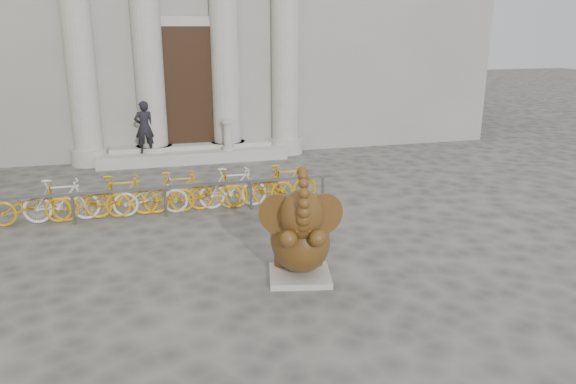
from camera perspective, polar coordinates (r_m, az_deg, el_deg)
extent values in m
plane|color=#474442|center=(9.69, -3.71, -9.49)|extent=(80.00, 80.00, 0.00)
cube|color=black|center=(18.64, -10.08, 10.40)|extent=(2.40, 0.16, 4.00)
cylinder|color=#A8A59E|center=(18.40, -20.63, 14.85)|extent=(0.90, 0.90, 8.00)
cylinder|color=#A8A59E|center=(18.34, -14.19, 15.39)|extent=(0.90, 0.90, 8.00)
cylinder|color=#A8A59E|center=(18.56, -6.49, 15.78)|extent=(0.90, 0.90, 8.00)
cylinder|color=#A8A59E|center=(18.97, -0.28, 15.90)|extent=(0.90, 0.90, 8.00)
cube|color=#A8A59E|center=(18.47, -9.60, 3.69)|extent=(6.00, 1.20, 0.36)
cube|color=#A8A59E|center=(9.91, 1.21, -8.49)|extent=(1.23, 1.15, 0.11)
ellipsoid|color=black|center=(9.97, 1.13, -6.02)|extent=(1.04, 1.01, 0.67)
ellipsoid|color=black|center=(9.67, 1.23, -4.89)|extent=(1.25, 1.44, 1.09)
cylinder|color=black|center=(10.15, -0.54, -6.68)|extent=(0.37, 0.37, 0.27)
cylinder|color=black|center=(10.19, 2.67, -6.61)|extent=(0.37, 0.37, 0.27)
cylinder|color=black|center=(9.19, -0.02, -4.66)|extent=(0.38, 0.67, 0.42)
cylinder|color=black|center=(9.22, 2.86, -4.60)|extent=(0.38, 0.67, 0.42)
ellipsoid|color=black|center=(9.11, 1.42, -2.32)|extent=(0.84, 0.81, 0.84)
cylinder|color=black|center=(9.22, -0.85, -2.35)|extent=(0.64, 0.40, 0.71)
cylinder|color=black|center=(9.27, 3.56, -2.27)|extent=(0.72, 0.13, 0.71)
cone|color=beige|center=(8.96, 0.71, -3.79)|extent=(0.09, 0.24, 0.11)
cone|color=beige|center=(8.98, 2.32, -3.76)|extent=(0.18, 0.25, 0.11)
cube|color=slate|center=(13.07, -12.43, 0.45)|extent=(8.00, 0.06, 0.06)
cylinder|color=slate|center=(13.25, -20.99, -1.65)|extent=(0.06, 0.06, 0.70)
cylinder|color=slate|center=(13.17, -12.34, -1.01)|extent=(0.06, 0.06, 0.70)
cylinder|color=slate|center=(13.39, -3.78, -0.35)|extent=(0.06, 0.06, 0.70)
cylinder|color=slate|center=(13.84, 3.54, 0.23)|extent=(0.06, 0.06, 0.70)
imported|color=#CA8D12|center=(13.57, -24.75, -1.00)|extent=(1.70, 0.50, 1.00)
imported|color=beige|center=(13.47, -22.05, -0.80)|extent=(1.66, 0.47, 1.00)
imported|color=#CA8D12|center=(13.41, -19.33, -0.60)|extent=(1.70, 0.50, 1.00)
imported|color=#CA8D12|center=(13.37, -16.58, -0.39)|extent=(1.66, 0.47, 1.00)
imported|color=beige|center=(13.36, -13.82, -0.18)|extent=(1.70, 0.50, 1.00)
imported|color=#CA8D12|center=(13.38, -11.06, 0.03)|extent=(1.66, 0.47, 1.00)
imported|color=#CA8D12|center=(13.44, -8.32, 0.23)|extent=(1.70, 0.50, 1.00)
imported|color=beige|center=(13.52, -5.61, 0.44)|extent=(1.66, 0.47, 1.00)
imported|color=#CA8D12|center=(13.64, -2.94, 0.64)|extent=(1.70, 0.50, 1.00)
imported|color=#CA8D12|center=(13.78, -0.31, 0.83)|extent=(1.66, 0.47, 1.00)
imported|color=black|center=(18.15, -14.38, 6.40)|extent=(0.64, 0.45, 1.64)
cylinder|color=#A8A59E|center=(18.26, -6.08, 4.45)|extent=(0.40, 0.40, 0.12)
cylinder|color=#A8A59E|center=(18.19, -6.12, 5.65)|extent=(0.28, 0.28, 0.90)
cylinder|color=#A8A59E|center=(18.10, -6.17, 7.14)|extent=(0.40, 0.40, 0.10)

